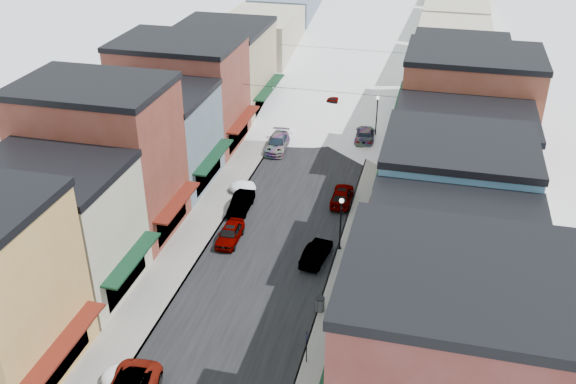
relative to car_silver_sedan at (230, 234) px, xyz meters
The scene contains 34 objects.
road 39.32m from the car_silver_sedan, 84.89° to the left, with size 10.00×160.00×0.01m, color black.
sidewalk_left 39.28m from the car_silver_sedan, 94.53° to the left, with size 3.20×160.00×0.15m, color gray.
sidewalk_right 40.44m from the car_silver_sedan, 75.54° to the left, with size 3.20×160.00×0.15m, color gray.
curb_left 39.19m from the car_silver_sedan, 92.27° to the left, with size 0.10×160.00×0.15m, color slate.
curb_right 40.08m from the car_silver_sedan, 77.68° to the left, with size 0.10×160.00×0.15m, color slate.
bldg_l_cream 13.42m from the car_silver_sedan, 139.27° to the right, with size 11.30×8.20×9.50m.
bldg_l_brick_near 11.62m from the car_silver_sedan, behind, with size 12.30×8.20×12.50m.
bldg_l_grayblue 13.23m from the car_silver_sedan, 139.91° to the left, with size 11.30×9.20×9.00m.
bldg_l_brick_far 20.78m from the car_silver_sedan, 121.93° to the left, with size 13.30×9.20×11.00m.
bldg_l_tan 29.16m from the car_silver_sedan, 109.64° to the left, with size 11.30×11.20×10.00m.
bldg_r_brick_near 25.40m from the car_silver_sedan, 46.06° to the right, with size 12.30×9.20×12.50m.
bldg_r_green 19.32m from the car_silver_sedan, 27.92° to the right, with size 11.30×9.20×9.50m.
bldg_r_blue 17.31m from the car_silver_sedan, ahead, with size 11.30×9.20×10.50m.
bldg_r_cream 19.85m from the car_silver_sedan, 28.04° to the left, with size 12.30×9.20×9.00m.
bldg_r_brick_far 25.85m from the car_silver_sedan, 45.74° to the left, with size 13.30×9.20×11.50m.
bldg_r_tan 32.98m from the car_silver_sedan, 59.34° to the left, with size 11.30×11.20×9.50m.
distant_blocks 62.34m from the car_silver_sedan, 86.78° to the left, with size 34.00×55.00×8.00m.
overhead_cables 27.45m from the car_silver_sedan, 82.52° to the left, with size 16.40×15.04×0.04m.
car_silver_sedan is the anchor object (origin of this frame).
car_dark_hatch 4.83m from the car_silver_sedan, 97.07° to the left, with size 1.48×4.24×1.40m, color black.
car_silver_wagon 17.59m from the car_silver_sedan, 92.26° to the left, with size 2.07×5.09×1.48m, color gray.
car_green_sedan 7.28m from the car_silver_sedan, ahead, with size 1.43×4.10×1.35m, color black.
car_gray_suv 11.23m from the car_silver_sedan, 47.27° to the left, with size 1.75×4.34×1.48m, color gray.
car_black_sedan 23.31m from the car_silver_sedan, 70.45° to the left, with size 2.04×5.03×1.46m, color black.
car_lane_silver 29.38m from the car_silver_sedan, 84.33° to the left, with size 1.99×4.95×1.69m, color #989BA0.
car_lane_white 54.06m from the car_silver_sedan, 84.98° to the left, with size 2.34×5.07×1.41m, color silver.
parking_sign 14.90m from the car_silver_sedan, 53.52° to the right, with size 0.07×0.32×2.37m.
trash_can 11.16m from the car_silver_sedan, 38.75° to the right, with size 0.63×0.63×1.07m.
streetlamp_near 9.03m from the car_silver_sedan, ahead, with size 0.37×0.37×4.46m.
streetlamp_far 24.12m from the car_silver_sedan, 68.37° to the left, with size 0.40×0.40×4.87m.
planter_far 13.66m from the car_silver_sedan, 41.28° to the right, with size 0.31×0.31×0.55m, color #295B2C.
snow_pile_near 16.14m from the car_silver_sedan, 94.91° to the right, with size 2.32×2.63×0.98m.
snow_pile_mid 8.09m from the car_silver_sedan, 99.84° to the left, with size 2.44×2.70×1.03m.
snow_pile_far 21.67m from the car_silver_sedan, 92.07° to the left, with size 2.12×2.51×0.90m.
Camera 1 is at (11.25, -19.87, 28.14)m, focal length 40.00 mm.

